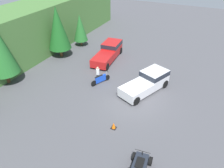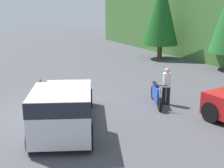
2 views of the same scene
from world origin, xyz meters
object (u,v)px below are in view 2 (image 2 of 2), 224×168
Objects in this scene: dirt_bike at (156,95)px; rider_person at (166,85)px; pickup_truck_second at (64,106)px; traffic_cone at (40,83)px.

rider_person is at bearing 90.37° from dirt_bike.
dirt_bike is at bearing 124.17° from pickup_truck_second.
pickup_truck_second is 4.82m from dirt_bike.
rider_person is at bearing 38.43° from traffic_cone.
rider_person reaches higher than traffic_cone.
traffic_cone is at bearing -105.20° from rider_person.
rider_person is (-0.74, 5.11, -0.02)m from pickup_truck_second.
dirt_bike is 3.99× the size of traffic_cone.
dirt_bike is at bearing -77.63° from rider_person.
rider_person is at bearing 121.30° from pickup_truck_second.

